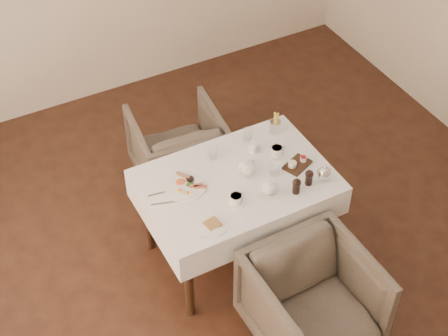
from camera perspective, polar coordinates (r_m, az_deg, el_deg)
The scene contains 20 objects.
table at distance 4.71m, azimuth 1.05°, elevation -1.95°, with size 1.28×0.88×0.75m.
armchair_near at distance 4.51m, azimuth 7.38°, elevation -10.97°, with size 0.74×0.76×0.69m, color #494035.
armchair_far at distance 5.52m, azimuth -3.85°, elevation 1.70°, with size 0.68×0.70×0.64m, color #494035.
breakfast_plate at distance 4.57m, azimuth -3.26°, elevation -1.46°, with size 0.28×0.28×0.04m.
side_plate at distance 4.31m, azimuth -1.09°, elevation -4.96°, with size 0.20×0.19×0.02m.
teapot_centre at distance 4.62m, azimuth 1.92°, elevation 0.15°, with size 0.16×0.13×0.13m, color white, non-canonical shape.
teapot_front at distance 4.50m, azimuth 3.73°, elevation -1.57°, with size 0.14×0.11×0.12m, color white, non-canonical shape.
creamer at distance 4.80m, azimuth 2.48°, elevation 1.76°, with size 0.07×0.07×0.08m, color white.
teacup_near at distance 4.45m, azimuth 1.01°, elevation -2.62°, with size 0.13×0.13×0.06m.
teacup_far at distance 4.80m, azimuth 4.41°, elevation 1.39°, with size 0.13×0.13×0.06m.
glass_left at distance 4.75m, azimuth -1.00°, elevation 1.37°, with size 0.07×0.07×0.10m, color silver.
glass_mid at distance 4.64m, azimuth 4.22°, elevation -0.01°, with size 0.07×0.07×0.10m, color silver.
glass_right at distance 4.89m, azimuth 2.00°, elevation 2.77°, with size 0.07×0.07×0.10m, color silver.
condiment_board at distance 4.73m, azimuth 6.10°, elevation 0.33°, with size 0.23×0.19×0.05m.
pepper_mill_left at distance 4.52m, azimuth 6.04°, elevation -1.49°, with size 0.06×0.06×0.12m, color black, non-canonical shape.
pepper_mill_right at distance 4.59m, azimuth 7.09°, elevation -0.77°, with size 0.06×0.06×0.12m, color black, non-canonical shape.
silver_pot at distance 4.63m, azimuth 8.31°, elevation -0.36°, with size 0.12×0.09×0.12m, color white, non-canonical shape.
fries_cup at distance 4.95m, azimuth 4.29°, elevation 3.69°, with size 0.08×0.08×0.17m.
cutlery_fork at distance 4.55m, azimuth -5.19°, elevation -2.07°, with size 0.02×0.19×0.00m, color silver.
cutlery_knife at distance 4.48m, azimuth -4.96°, elevation -2.93°, with size 0.01×0.18×0.00m, color silver.
Camera 1 is at (-1.77, -2.71, 3.99)m, focal length 55.00 mm.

